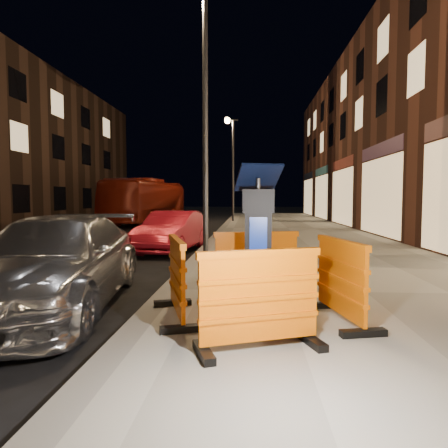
# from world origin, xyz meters

# --- Properties ---
(ground_plane) EXTENTS (120.00, 120.00, 0.00)m
(ground_plane) POSITION_xyz_m (0.00, 0.00, 0.00)
(ground_plane) COLOR black
(ground_plane) RESTS_ON ground
(sidewalk) EXTENTS (6.00, 60.00, 0.15)m
(sidewalk) POSITION_xyz_m (3.00, 0.00, 0.07)
(sidewalk) COLOR gray
(sidewalk) RESTS_ON ground
(kerb) EXTENTS (0.30, 60.00, 0.15)m
(kerb) POSITION_xyz_m (0.00, 0.00, 0.07)
(kerb) COLOR slate
(kerb) RESTS_ON ground
(parking_kiosk) EXTENTS (0.65, 0.65, 1.69)m
(parking_kiosk) POSITION_xyz_m (1.35, -1.43, 1.00)
(parking_kiosk) COLOR black
(parking_kiosk) RESTS_ON sidewalk
(barrier_front) EXTENTS (1.31, 0.88, 0.94)m
(barrier_front) POSITION_xyz_m (1.35, -2.38, 0.62)
(barrier_front) COLOR #E66305
(barrier_front) RESTS_ON sidewalk
(barrier_back) EXTENTS (1.29, 0.74, 0.94)m
(barrier_back) POSITION_xyz_m (1.35, -0.48, 0.62)
(barrier_back) COLOR #E66305
(barrier_back) RESTS_ON sidewalk
(barrier_kerbside) EXTENTS (0.83, 1.30, 0.94)m
(barrier_kerbside) POSITION_xyz_m (0.40, -1.43, 0.62)
(barrier_kerbside) COLOR #E66305
(barrier_kerbside) RESTS_ON sidewalk
(barrier_bldgside) EXTENTS (0.76, 1.29, 0.94)m
(barrier_bldgside) POSITION_xyz_m (2.30, -1.43, 0.62)
(barrier_bldgside) COLOR #E66305
(barrier_bldgside) RESTS_ON sidewalk
(car_silver) EXTENTS (2.34, 4.65, 1.30)m
(car_silver) POSITION_xyz_m (-1.53, -0.55, 0.00)
(car_silver) COLOR #ACACB1
(car_silver) RESTS_ON ground
(car_red) EXTENTS (1.72, 3.70, 1.17)m
(car_red) POSITION_xyz_m (-0.98, 5.36, 0.00)
(car_red) COLOR #A31221
(car_red) RESTS_ON ground
(bus_doubledecker) EXTENTS (2.93, 9.62, 2.64)m
(bus_doubledecker) POSITION_xyz_m (-4.91, 17.75, 0.00)
(bus_doubledecker) COLOR maroon
(bus_doubledecker) RESTS_ON ground
(street_lamp_mid) EXTENTS (0.12, 0.12, 6.00)m
(street_lamp_mid) POSITION_xyz_m (0.25, 3.00, 3.15)
(street_lamp_mid) COLOR #3F3F44
(street_lamp_mid) RESTS_ON sidewalk
(street_lamp_far) EXTENTS (0.12, 0.12, 6.00)m
(street_lamp_far) POSITION_xyz_m (0.25, 18.00, 3.15)
(street_lamp_far) COLOR #3F3F44
(street_lamp_far) RESTS_ON sidewalk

